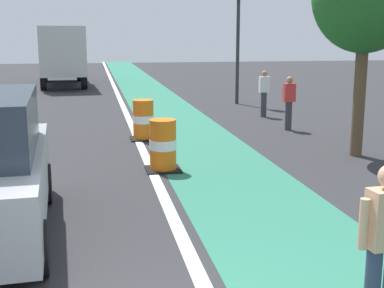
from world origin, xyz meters
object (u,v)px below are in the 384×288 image
traffic_barrel_front (163,146)px  pedestrian_waiting (264,92)px  delivery_truck_down_block (62,52)px  traffic_light_corner (238,17)px  pedestrian_crossing (289,102)px  traffic_barrel_mid (143,120)px

traffic_barrel_front → pedestrian_waiting: 8.05m
traffic_barrel_front → delivery_truck_down_block: 19.99m
pedestrian_waiting → traffic_light_corner: bearing=89.4°
traffic_barrel_front → pedestrian_crossing: 5.97m
delivery_truck_down_block → pedestrian_crossing: size_ratio=4.80×
traffic_barrel_front → traffic_light_corner: 11.63m
traffic_barrel_mid → pedestrian_crossing: size_ratio=0.68×
traffic_light_corner → delivery_truck_down_block: bearing=128.6°
traffic_light_corner → pedestrian_waiting: traffic_light_corner is taller
traffic_barrel_mid → traffic_barrel_front: bearing=-88.6°
traffic_barrel_front → traffic_barrel_mid: bearing=91.4°
traffic_light_corner → traffic_barrel_mid: bearing=-123.5°
traffic_light_corner → pedestrian_crossing: (-0.13, -6.23, -2.64)m
pedestrian_waiting → delivery_truck_down_block: bearing=119.8°
traffic_barrel_front → delivery_truck_down_block: delivery_truck_down_block is taller
pedestrian_crossing → traffic_barrel_front: bearing=-136.7°
traffic_light_corner → pedestrian_crossing: size_ratio=3.17×
traffic_barrel_front → pedestrian_waiting: bearing=56.6°
delivery_truck_down_block → traffic_light_corner: 12.13m
traffic_light_corner → pedestrian_crossing: 6.77m
delivery_truck_down_block → pedestrian_waiting: size_ratio=4.80×
traffic_light_corner → pedestrian_waiting: bearing=-90.6°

